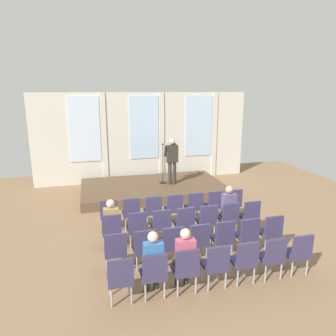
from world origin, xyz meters
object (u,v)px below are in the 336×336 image
object	(u,v)px
chair_r1_c5	(229,217)
chair_r3_c2	(186,267)
chair_r1_c6	(250,214)
chair_r0_c1	(131,211)
audience_r3_c2	(185,256)
chair_r0_c2	(153,209)
chair_r2_c4	(223,236)
chair_r0_c5	(214,203)
chair_r1_c3	(185,221)
audience_r3_c1	(153,260)
chair_r3_c1	(154,272)
chair_r2_c1	(144,246)
chair_r3_c3	(216,263)
mic_stand	(163,175)
chair_r1_c4	(207,219)
chair_r1_c1	(137,226)
chair_r0_c6	(233,202)
chair_r2_c0	(115,249)
chair_r1_c2	(161,224)
chair_r3_c0	(120,277)
chair_r3_c6	(298,251)
chair_r2_c6	(271,230)
speaker	(172,158)
audience_r1_c5	(228,208)
chair_r0_c0	(109,213)
chair_r2_c2	(172,243)
chair_r3_c5	(272,255)
chair_r2_c5	(248,233)
chair_r2_c3	(198,239)
chair_r3_c4	(245,259)

from	to	relation	value
chair_r1_c5	chair_r3_c2	xyz separation A→B (m)	(-1.85, -2.05, 0.00)
chair_r1_c5	chair_r1_c6	distance (m)	0.62
chair_r0_c1	audience_r3_c2	size ratio (longest dim) A/B	0.72
chair_r0_c2	chair_r2_c4	bearing A→B (deg)	-58.94
chair_r0_c5	chair_r1_c3	size ratio (longest dim) A/B	1.00
chair_r0_c1	audience_r3_c1	world-z (taller)	audience_r3_c1
chair_r0_c5	chair_r3_c1	world-z (taller)	same
chair_r2_c1	chair_r3_c3	distance (m)	1.61
mic_stand	chair_r3_c3	bearing A→B (deg)	-93.81
chair_r1_c4	audience_r3_c2	world-z (taller)	audience_r3_c2
chair_r1_c6	chair_r3_c3	bearing A→B (deg)	-132.09
chair_r1_c1	chair_r1_c4	bearing A→B (deg)	0.00
chair_r0_c6	chair_r1_c4	distance (m)	1.61
chair_r1_c5	chair_r2_c4	world-z (taller)	same
chair_r1_c1	chair_r2_c0	distance (m)	1.20
chair_r1_c2	audience_r3_c2	size ratio (longest dim) A/B	0.72
chair_r3_c0	chair_r3_c6	distance (m)	3.71
chair_r2_c6	chair_r1_c3	bearing A→B (deg)	151.04
speaker	chair_r2_c6	size ratio (longest dim) A/B	1.85
chair_r2_c0	audience_r3_c2	world-z (taller)	audience_r3_c2
chair_r1_c1	chair_r3_c2	xyz separation A→B (m)	(0.62, -2.05, 0.00)
chair_r0_c2	audience_r3_c2	world-z (taller)	audience_r3_c2
chair_r0_c5	chair_r0_c6	xyz separation A→B (m)	(0.62, 0.00, 0.00)
audience_r3_c1	audience_r3_c2	size ratio (longest dim) A/B	1.01
chair_r1_c1	chair_r3_c3	distance (m)	2.40
chair_r3_c2	chair_r1_c3	bearing A→B (deg)	73.24
chair_r0_c2	chair_r1_c3	xyz separation A→B (m)	(0.62, -1.03, 0.00)
audience_r3_c1	audience_r1_c5	bearing A→B (deg)	39.66
audience_r1_c5	mic_stand	bearing A→B (deg)	101.51
chair_r0_c0	chair_r2_c2	bearing A→B (deg)	-58.94
chair_r1_c4	chair_r1_c6	world-z (taller)	same
chair_r0_c0	audience_r1_c5	distance (m)	3.24
chair_r1_c6	chair_r3_c5	bearing A→B (deg)	-106.76
chair_r0_c5	chair_r3_c3	distance (m)	3.32
chair_r1_c5	chair_r3_c1	distance (m)	3.21
chair_r2_c5	chair_r2_c4	bearing A→B (deg)	180.00
chair_r1_c5	chair_r2_c3	bearing A→B (deg)	-140.30
chair_r3_c5	chair_r2_c3	bearing A→B (deg)	140.30
chair_r3_c3	chair_r3_c5	xyz separation A→B (m)	(1.24, 0.00, 0.00)
mic_stand	chair_r3_c1	world-z (taller)	mic_stand
chair_r1_c4	chair_r2_c1	size ratio (longest dim) A/B	1.00
mic_stand	chair_r1_c2	bearing A→B (deg)	-104.00
chair_r0_c5	chair_r1_c2	size ratio (longest dim) A/B	1.00
audience_r1_c5	chair_r1_c4	bearing A→B (deg)	-172.75
chair_r3_c4	chair_r2_c1	bearing A→B (deg)	151.04
chair_r1_c6	chair_r3_c4	bearing A→B (deg)	-121.06
speaker	chair_r0_c5	xyz separation A→B (m)	(0.52, -2.91, -0.80)
mic_stand	chair_r2_c3	size ratio (longest dim) A/B	1.65
chair_r2_c1	speaker	bearing A→B (deg)	68.48
chair_r0_c0	chair_r2_c5	xyz separation A→B (m)	(3.09, -2.05, 0.00)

